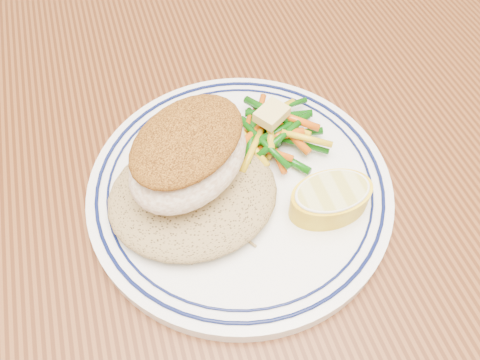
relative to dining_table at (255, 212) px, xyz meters
name	(u,v)px	position (x,y,z in m)	size (l,w,h in m)	color
dining_table	(255,212)	(0.00, 0.00, 0.00)	(1.50, 0.90, 0.75)	#44200D
plate	(240,187)	(-0.03, -0.03, 0.11)	(0.27, 0.27, 0.02)	white
rice_pilaf	(193,192)	(-0.07, -0.04, 0.13)	(0.14, 0.13, 0.03)	olive
fish_fillet	(189,154)	(-0.07, -0.02, 0.16)	(0.14, 0.13, 0.06)	#FAE8CE
vegetable_pile	(270,132)	(0.01, 0.01, 0.13)	(0.11, 0.10, 0.03)	#0C4B09
butter_pat	(272,114)	(0.02, 0.01, 0.15)	(0.03, 0.02, 0.01)	#D9C26A
lemon_wedge	(330,198)	(0.04, -0.08, 0.13)	(0.07, 0.06, 0.03)	yellow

